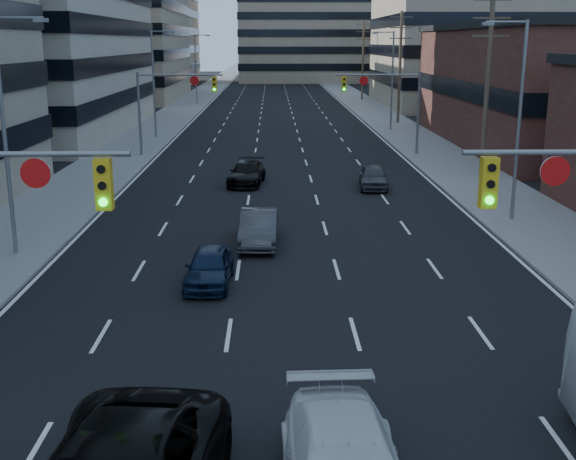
# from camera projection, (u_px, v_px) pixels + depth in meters

# --- Properties ---
(road_surface) EXTENTS (18.00, 300.00, 0.02)m
(road_surface) POSITION_uv_depth(u_px,v_px,m) (275.00, 86.00, 134.63)
(road_surface) COLOR black
(road_surface) RESTS_ON ground
(sidewalk_left) EXTENTS (5.00, 300.00, 0.15)m
(sidewalk_left) POSITION_uv_depth(u_px,v_px,m) (213.00, 86.00, 134.37)
(sidewalk_left) COLOR slate
(sidewalk_left) RESTS_ON ground
(sidewalk_right) EXTENTS (5.00, 300.00, 0.15)m
(sidewalk_right) POSITION_uv_depth(u_px,v_px,m) (336.00, 86.00, 134.86)
(sidewalk_right) COLOR slate
(sidewalk_right) RESTS_ON ground
(office_left_far) EXTENTS (20.00, 30.00, 16.00)m
(office_left_far) POSITION_uv_depth(u_px,v_px,m) (108.00, 42.00, 103.08)
(office_left_far) COLOR gray
(office_left_far) RESTS_ON ground
(office_right_far) EXTENTS (22.00, 28.00, 14.00)m
(office_right_far) POSITION_uv_depth(u_px,v_px,m) (470.00, 50.00, 92.77)
(office_right_far) COLOR gray
(office_right_far) RESTS_ON ground
(bg_block_left) EXTENTS (24.00, 24.00, 20.00)m
(bg_block_left) POSITION_uv_depth(u_px,v_px,m) (131.00, 31.00, 141.18)
(bg_block_left) COLOR #ADA089
(bg_block_left) RESTS_ON ground
(bg_block_right) EXTENTS (22.00, 22.00, 12.00)m
(bg_block_right) POSITION_uv_depth(u_px,v_px,m) (447.00, 53.00, 133.80)
(bg_block_right) COLOR gray
(bg_block_right) RESTS_ON ground
(signal_far_left) EXTENTS (6.09, 0.33, 6.00)m
(signal_far_left) POSITION_uv_depth(u_px,v_px,m) (171.00, 96.00, 51.17)
(signal_far_left) COLOR slate
(signal_far_left) RESTS_ON ground
(signal_far_right) EXTENTS (6.09, 0.33, 6.00)m
(signal_far_right) POSITION_uv_depth(u_px,v_px,m) (387.00, 96.00, 51.49)
(signal_far_right) COLOR slate
(signal_far_right) RESTS_ON ground
(utility_pole_block) EXTENTS (2.20, 0.28, 11.00)m
(utility_pole_block) POSITION_uv_depth(u_px,v_px,m) (487.00, 82.00, 42.52)
(utility_pole_block) COLOR #4C3D2D
(utility_pole_block) RESTS_ON ground
(utility_pole_midblock) EXTENTS (2.20, 0.28, 11.00)m
(utility_pole_midblock) POSITION_uv_depth(u_px,v_px,m) (400.00, 66.00, 71.53)
(utility_pole_midblock) COLOR #4C3D2D
(utility_pole_midblock) RESTS_ON ground
(utility_pole_distant) EXTENTS (2.20, 0.28, 11.00)m
(utility_pole_distant) POSITION_uv_depth(u_px,v_px,m) (363.00, 59.00, 100.55)
(utility_pole_distant) COLOR #4C3D2D
(utility_pole_distant) RESTS_ON ground
(streetlight_left_near) EXTENTS (2.03, 0.22, 9.00)m
(streetlight_left_near) POSITION_uv_depth(u_px,v_px,m) (8.00, 126.00, 26.74)
(streetlight_left_near) COLOR slate
(streetlight_left_near) RESTS_ON ground
(streetlight_left_mid) EXTENTS (2.03, 0.22, 9.00)m
(streetlight_left_mid) POSITION_uv_depth(u_px,v_px,m) (155.00, 79.00, 60.60)
(streetlight_left_mid) COLOR slate
(streetlight_left_mid) RESTS_ON ground
(streetlight_left_far) EXTENTS (2.03, 0.22, 9.00)m
(streetlight_left_far) POSITION_uv_depth(u_px,v_px,m) (197.00, 65.00, 94.45)
(streetlight_left_far) COLOR slate
(streetlight_left_far) RESTS_ON ground
(streetlight_right_near) EXTENTS (2.03, 0.22, 9.00)m
(streetlight_right_near) POSITION_uv_depth(u_px,v_px,m) (516.00, 112.00, 32.02)
(streetlight_right_near) COLOR slate
(streetlight_right_near) RESTS_ON ground
(streetlight_right_far) EXTENTS (2.03, 0.22, 9.00)m
(streetlight_right_far) POSITION_uv_depth(u_px,v_px,m) (391.00, 76.00, 65.87)
(streetlight_right_far) COLOR slate
(streetlight_right_far) RESTS_ON ground
(sedan_blue) EXTENTS (1.65, 3.78, 1.27)m
(sedan_blue) POSITION_uv_depth(u_px,v_px,m) (209.00, 267.00, 24.58)
(sedan_blue) COLOR black
(sedan_blue) RESTS_ON ground
(sedan_grey_center) EXTENTS (1.60, 4.30, 1.40)m
(sedan_grey_center) POSITION_uv_depth(u_px,v_px,m) (259.00, 228.00, 29.44)
(sedan_grey_center) COLOR #38383B
(sedan_grey_center) RESTS_ON ground
(sedan_black_far) EXTENTS (2.34, 4.71, 1.32)m
(sedan_black_far) POSITION_uv_depth(u_px,v_px,m) (247.00, 173.00, 41.92)
(sedan_black_far) COLOR black
(sedan_black_far) RESTS_ON ground
(sedan_grey_right) EXTENTS (1.93, 4.02, 1.33)m
(sedan_grey_right) POSITION_uv_depth(u_px,v_px,m) (373.00, 177.00, 40.81)
(sedan_grey_right) COLOR #3A3B3D
(sedan_grey_right) RESTS_ON ground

